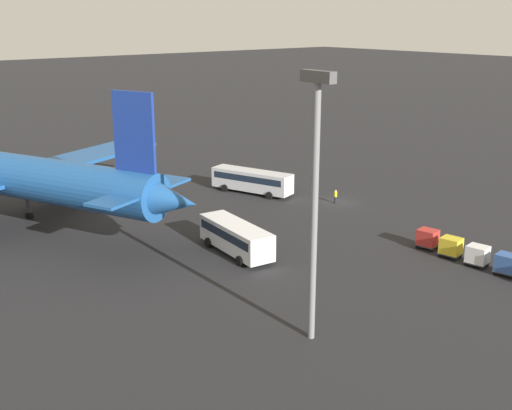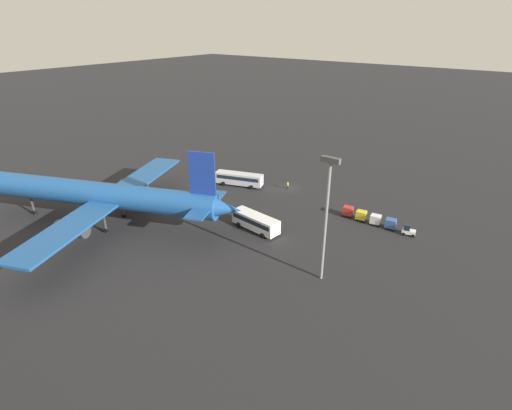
{
  "view_description": "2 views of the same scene",
  "coord_description": "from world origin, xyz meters",
  "px_view_note": "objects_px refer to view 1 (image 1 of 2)",
  "views": [
    {
      "loc": [
        -54.4,
        58.36,
        23.13
      ],
      "look_at": [
        -3.06,
        16.2,
        3.4
      ],
      "focal_mm": 45.0,
      "sensor_mm": 36.0,
      "label": 1
    },
    {
      "loc": [
        -46.5,
        74.99,
        36.35
      ],
      "look_at": [
        -3.83,
        18.12,
        3.36
      ],
      "focal_mm": 28.0,
      "sensor_mm": 36.0,
      "label": 2
    }
  ],
  "objects_px": {
    "worker_person": "(336,197)",
    "cargo_cart_blue": "(507,263)",
    "shuttle_bus_far": "(236,236)",
    "cargo_cart_white": "(477,255)",
    "cargo_cart_yellow": "(451,246)",
    "shuttle_bus_near": "(252,180)",
    "cargo_cart_red": "(428,238)"
  },
  "relations": [
    {
      "from": "worker_person",
      "to": "cargo_cart_blue",
      "type": "bearing_deg",
      "value": 169.18
    },
    {
      "from": "shuttle_bus_far",
      "to": "cargo_cart_blue",
      "type": "xyz_separation_m",
      "value": [
        -20.42,
        -15.75,
        -0.66
      ]
    },
    {
      "from": "cargo_cart_white",
      "to": "cargo_cart_yellow",
      "type": "relative_size",
      "value": 1.0
    },
    {
      "from": "shuttle_bus_far",
      "to": "cargo_cart_yellow",
      "type": "height_order",
      "value": "shuttle_bus_far"
    },
    {
      "from": "cargo_cart_white",
      "to": "cargo_cart_yellow",
      "type": "distance_m",
      "value": 2.98
    },
    {
      "from": "shuttle_bus_near",
      "to": "cargo_cart_yellow",
      "type": "height_order",
      "value": "shuttle_bus_near"
    },
    {
      "from": "cargo_cart_yellow",
      "to": "cargo_cart_red",
      "type": "distance_m",
      "value": 2.99
    },
    {
      "from": "shuttle_bus_far",
      "to": "worker_person",
      "type": "xyz_separation_m",
      "value": [
        6.16,
        -20.83,
        -0.99
      ]
    },
    {
      "from": "cargo_cart_blue",
      "to": "cargo_cart_red",
      "type": "height_order",
      "value": "same"
    },
    {
      "from": "shuttle_bus_near",
      "to": "cargo_cart_yellow",
      "type": "relative_size",
      "value": 5.28
    },
    {
      "from": "worker_person",
      "to": "shuttle_bus_near",
      "type": "bearing_deg",
      "value": 26.03
    },
    {
      "from": "worker_person",
      "to": "cargo_cart_blue",
      "type": "distance_m",
      "value": 27.07
    },
    {
      "from": "shuttle_bus_near",
      "to": "worker_person",
      "type": "height_order",
      "value": "shuttle_bus_near"
    },
    {
      "from": "shuttle_bus_near",
      "to": "cargo_cart_red",
      "type": "xyz_separation_m",
      "value": [
        -28.23,
        -0.32,
        -0.67
      ]
    },
    {
      "from": "worker_person",
      "to": "cargo_cart_white",
      "type": "bearing_deg",
      "value": 167.61
    },
    {
      "from": "worker_person",
      "to": "cargo_cart_yellow",
      "type": "relative_size",
      "value": 0.78
    },
    {
      "from": "cargo_cart_yellow",
      "to": "worker_person",
      "type": "bearing_deg",
      "value": -13.96
    },
    {
      "from": "cargo_cart_blue",
      "to": "cargo_cart_white",
      "type": "xyz_separation_m",
      "value": [
        2.98,
        0.11,
        0.0
      ]
    },
    {
      "from": "shuttle_bus_far",
      "to": "cargo_cart_white",
      "type": "height_order",
      "value": "shuttle_bus_far"
    },
    {
      "from": "shuttle_bus_near",
      "to": "worker_person",
      "type": "relative_size",
      "value": 6.75
    },
    {
      "from": "cargo_cart_red",
      "to": "cargo_cart_blue",
      "type": "bearing_deg",
      "value": 178.49
    },
    {
      "from": "shuttle_bus_far",
      "to": "cargo_cart_white",
      "type": "relative_size",
      "value": 4.63
    },
    {
      "from": "shuttle_bus_near",
      "to": "cargo_cart_blue",
      "type": "distance_m",
      "value": 37.17
    },
    {
      "from": "worker_person",
      "to": "cargo_cart_yellow",
      "type": "height_order",
      "value": "cargo_cart_yellow"
    },
    {
      "from": "cargo_cart_white",
      "to": "cargo_cart_yellow",
      "type": "height_order",
      "value": "same"
    },
    {
      "from": "cargo_cart_white",
      "to": "cargo_cart_blue",
      "type": "bearing_deg",
      "value": -177.98
    },
    {
      "from": "worker_person",
      "to": "cargo_cart_red",
      "type": "relative_size",
      "value": 0.78
    },
    {
      "from": "shuttle_bus_far",
      "to": "cargo_cart_white",
      "type": "xyz_separation_m",
      "value": [
        -17.44,
        -15.64,
        -0.66
      ]
    },
    {
      "from": "cargo_cart_blue",
      "to": "cargo_cart_white",
      "type": "height_order",
      "value": "same"
    },
    {
      "from": "worker_person",
      "to": "cargo_cart_yellow",
      "type": "distance_m",
      "value": 21.26
    },
    {
      "from": "shuttle_bus_far",
      "to": "worker_person",
      "type": "bearing_deg",
      "value": -66.91
    },
    {
      "from": "cargo_cart_white",
      "to": "cargo_cart_yellow",
      "type": "bearing_deg",
      "value": -1.06
    }
  ]
}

